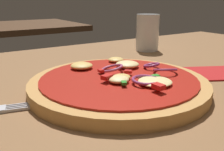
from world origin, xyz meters
TOP-DOWN VIEW (x-y plane):
  - dining_table at (0.00, 0.00)m, footprint 1.42×0.87m
  - pizza at (-0.04, 0.01)m, footprint 0.29×0.29m
  - beer_glass at (0.22, 0.24)m, footprint 0.07×0.07m
  - napkin at (0.18, -0.02)m, footprint 0.16×0.14m
  - background_table at (0.04, 1.22)m, footprint 0.77×0.56m

SIDE VIEW (x-z plane):
  - background_table at x=0.04m, z-range 0.00..0.03m
  - dining_table at x=0.00m, z-range 0.00..0.03m
  - napkin at x=0.18m, z-range 0.03..0.03m
  - pizza at x=-0.04m, z-range 0.02..0.06m
  - beer_glass at x=0.22m, z-range 0.03..0.13m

